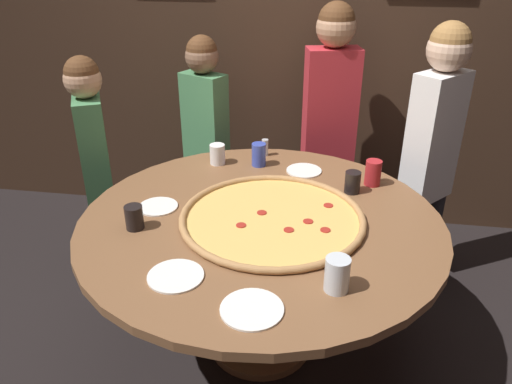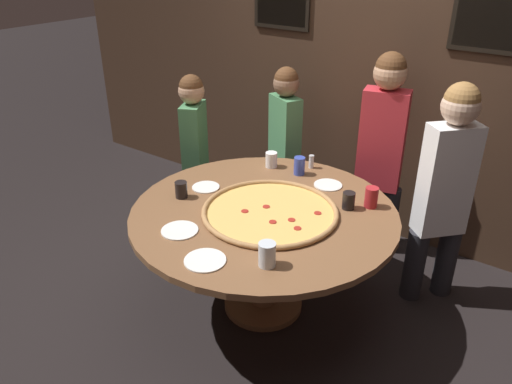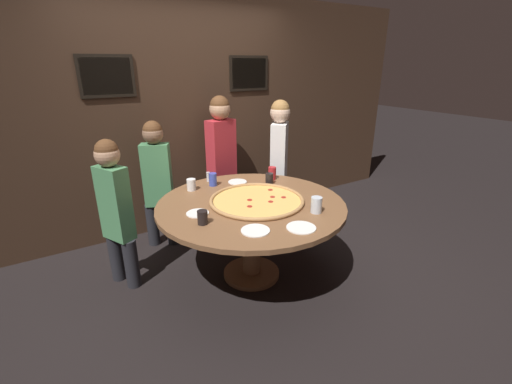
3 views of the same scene
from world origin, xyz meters
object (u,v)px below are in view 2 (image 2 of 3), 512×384
at_px(drink_cup_near_right, 267,254).
at_px(drink_cup_by_shaker, 299,166).
at_px(diner_far_right, 445,185).
at_px(diner_side_left, 195,146).
at_px(drink_cup_beside_pizza, 271,160).
at_px(drink_cup_far_left, 371,197).
at_px(white_plate_near_front, 206,187).
at_px(giant_pizza, 270,211).
at_px(white_plate_beside_cup, 328,185).
at_px(white_plate_right_side, 180,230).
at_px(diner_centre_back, 381,144).
at_px(dining_table, 264,228).
at_px(diner_side_right, 285,139).
at_px(drink_cup_near_left, 349,201).
at_px(condiment_shaker, 311,162).
at_px(white_plate_left_side, 205,260).
at_px(drink_cup_far_right, 181,190).

xyz_separation_m(drink_cup_near_right, drink_cup_by_shaker, (-0.44, 1.02, -0.00)).
bearing_deg(diner_far_right, diner_side_left, -39.31).
xyz_separation_m(drink_cup_beside_pizza, drink_cup_far_left, (0.83, -0.13, 0.01)).
relative_size(drink_cup_near_right, diner_far_right, 0.09).
bearing_deg(white_plate_near_front, giant_pizza, -3.52).
distance_m(drink_cup_near_right, white_plate_beside_cup, 1.00).
bearing_deg(drink_cup_far_left, white_plate_right_side, -130.05).
bearing_deg(white_plate_right_side, drink_cup_by_shaker, 81.69).
height_order(white_plate_near_front, diner_centre_back, diner_centre_back).
xyz_separation_m(dining_table, diner_side_left, (-1.02, 0.51, 0.13)).
bearing_deg(drink_cup_near_right, white_plate_beside_cup, 100.63).
bearing_deg(white_plate_beside_cup, drink_cup_far_left, -16.52).
bearing_deg(dining_table, giant_pizza, -11.18).
bearing_deg(diner_side_left, drink_cup_by_shaker, -112.56).
xyz_separation_m(drink_cup_near_right, white_plate_right_side, (-0.59, -0.02, -0.06)).
relative_size(diner_far_right, diner_side_right, 1.11).
relative_size(drink_cup_near_left, diner_side_right, 0.08).
height_order(white_plate_beside_cup, condiment_shaker, condiment_shaker).
bearing_deg(white_plate_left_side, dining_table, 95.63).
xyz_separation_m(giant_pizza, drink_cup_near_left, (0.35, 0.33, 0.04)).
bearing_deg(drink_cup_near_right, drink_cup_by_shaker, 113.09).
distance_m(white_plate_left_side, diner_far_right, 1.59).
xyz_separation_m(drink_cup_near_right, drink_cup_beside_pizza, (-0.66, 1.01, -0.01)).
relative_size(dining_table, giant_pizza, 1.97).
xyz_separation_m(diner_side_left, diner_centre_back, (1.29, 0.60, 0.13)).
xyz_separation_m(condiment_shaker, diner_side_right, (-0.43, 0.31, -0.02)).
xyz_separation_m(drink_cup_far_left, white_plate_left_side, (-0.45, -1.04, -0.06)).
xyz_separation_m(drink_cup_near_right, drink_cup_far_right, (-0.86, 0.29, -0.01)).
bearing_deg(diner_centre_back, diner_far_right, 135.89).
bearing_deg(drink_cup_near_left, diner_side_left, 172.64).
distance_m(drink_cup_by_shaker, white_plate_near_front, 0.67).
distance_m(drink_cup_by_shaker, white_plate_left_side, 1.19).
height_order(drink_cup_near_left, drink_cup_far_left, drink_cup_far_left).
xyz_separation_m(white_plate_beside_cup, diner_far_right, (0.69, 0.25, 0.10)).
relative_size(white_plate_beside_cup, white_plate_left_side, 0.86).
bearing_deg(giant_pizza, drink_cup_beside_pizza, 123.69).
bearing_deg(diner_far_right, white_plate_left_side, 13.18).
bearing_deg(white_plate_right_side, white_plate_left_side, -23.89).
xyz_separation_m(drink_cup_far_left, diner_far_right, (0.33, 0.35, 0.04)).
bearing_deg(drink_cup_beside_pizza, diner_centre_back, 43.01).
relative_size(drink_cup_far_right, diner_side_left, 0.08).
distance_m(dining_table, condiment_shaker, 0.73).
xyz_separation_m(dining_table, white_plate_near_front, (-0.49, 0.02, 0.13)).
height_order(drink_cup_far_left, white_plate_near_front, drink_cup_far_left).
bearing_deg(diner_side_right, diner_far_right, -163.77).
bearing_deg(white_plate_beside_cup, diner_side_right, 143.47).
relative_size(white_plate_near_front, diner_far_right, 0.12).
xyz_separation_m(drink_cup_far_left, diner_side_left, (-1.53, 0.08, -0.06)).
bearing_deg(white_plate_left_side, diner_far_right, 60.61).
relative_size(drink_cup_far_right, diner_centre_back, 0.07).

